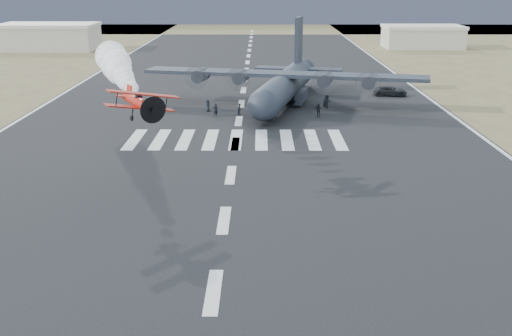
{
  "coord_description": "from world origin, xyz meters",
  "views": [
    {
      "loc": [
        2.85,
        -23.41,
        18.6
      ],
      "look_at": [
        2.53,
        25.06,
        4.0
      ],
      "focal_mm": 45.0,
      "sensor_mm": 36.0,
      "label": 1
    }
  ],
  "objects_px": {
    "crew_f": "(293,101)",
    "crew_a": "(215,110)",
    "crew_c": "(327,101)",
    "hangar_right": "(423,36)",
    "crew_b": "(269,102)",
    "support_vehicle": "(390,91)",
    "aerobatic_biplane": "(139,102)",
    "crew_g": "(325,104)",
    "hangar_left": "(49,36)",
    "crew_e": "(208,105)",
    "transport_aircraft": "(286,83)",
    "crew_h": "(240,109)",
    "crew_d": "(318,110)"
  },
  "relations": [
    {
      "from": "crew_f",
      "to": "crew_a",
      "type": "bearing_deg",
      "value": 107.29
    },
    {
      "from": "crew_c",
      "to": "hangar_right",
      "type": "bearing_deg",
      "value": -140.27
    },
    {
      "from": "crew_c",
      "to": "crew_b",
      "type": "bearing_deg",
      "value": -26.78
    },
    {
      "from": "support_vehicle",
      "to": "crew_f",
      "type": "height_order",
      "value": "crew_f"
    },
    {
      "from": "aerobatic_biplane",
      "to": "crew_a",
      "type": "height_order",
      "value": "aerobatic_biplane"
    },
    {
      "from": "hangar_right",
      "to": "crew_b",
      "type": "bearing_deg",
      "value": -117.37
    },
    {
      "from": "aerobatic_biplane",
      "to": "crew_g",
      "type": "height_order",
      "value": "aerobatic_biplane"
    },
    {
      "from": "hangar_left",
      "to": "crew_e",
      "type": "relative_size",
      "value": 14.32
    },
    {
      "from": "transport_aircraft",
      "to": "crew_h",
      "type": "bearing_deg",
      "value": -115.47
    },
    {
      "from": "transport_aircraft",
      "to": "crew_b",
      "type": "relative_size",
      "value": 24.24
    },
    {
      "from": "aerobatic_biplane",
      "to": "crew_a",
      "type": "relative_size",
      "value": 3.51
    },
    {
      "from": "crew_f",
      "to": "crew_h",
      "type": "height_order",
      "value": "crew_f"
    },
    {
      "from": "crew_c",
      "to": "crew_g",
      "type": "relative_size",
      "value": 1.17
    },
    {
      "from": "crew_c",
      "to": "crew_g",
      "type": "height_order",
      "value": "crew_c"
    },
    {
      "from": "crew_a",
      "to": "crew_b",
      "type": "height_order",
      "value": "crew_a"
    },
    {
      "from": "hangar_right",
      "to": "crew_e",
      "type": "height_order",
      "value": "hangar_right"
    },
    {
      "from": "crew_c",
      "to": "crew_d",
      "type": "relative_size",
      "value": 1.0
    },
    {
      "from": "support_vehicle",
      "to": "crew_g",
      "type": "bearing_deg",
      "value": 142.1
    },
    {
      "from": "support_vehicle",
      "to": "crew_d",
      "type": "xyz_separation_m",
      "value": [
        -12.93,
        -16.21,
        0.17
      ]
    },
    {
      "from": "crew_c",
      "to": "crew_e",
      "type": "bearing_deg",
      "value": -18.13
    },
    {
      "from": "crew_c",
      "to": "crew_d",
      "type": "bearing_deg",
      "value": 46.69
    },
    {
      "from": "hangar_left",
      "to": "crew_c",
      "type": "height_order",
      "value": "hangar_left"
    },
    {
      "from": "crew_a",
      "to": "crew_g",
      "type": "distance_m",
      "value": 16.38
    },
    {
      "from": "hangar_left",
      "to": "crew_a",
      "type": "relative_size",
      "value": 13.64
    },
    {
      "from": "crew_f",
      "to": "crew_e",
      "type": "bearing_deg",
      "value": 91.25
    },
    {
      "from": "aerobatic_biplane",
      "to": "crew_f",
      "type": "height_order",
      "value": "aerobatic_biplane"
    },
    {
      "from": "hangar_left",
      "to": "crew_e",
      "type": "distance_m",
      "value": 91.9
    },
    {
      "from": "crew_a",
      "to": "crew_b",
      "type": "distance_m",
      "value": 9.55
    },
    {
      "from": "hangar_right",
      "to": "crew_d",
      "type": "bearing_deg",
      "value": -111.96
    },
    {
      "from": "crew_d",
      "to": "support_vehicle",
      "type": "bearing_deg",
      "value": 49.03
    },
    {
      "from": "crew_e",
      "to": "crew_b",
      "type": "bearing_deg",
      "value": -109.92
    },
    {
      "from": "hangar_right",
      "to": "transport_aircraft",
      "type": "height_order",
      "value": "transport_aircraft"
    },
    {
      "from": "support_vehicle",
      "to": "crew_f",
      "type": "bearing_deg",
      "value": 130.63
    },
    {
      "from": "hangar_right",
      "to": "hangar_left",
      "type": "bearing_deg",
      "value": -177.08
    },
    {
      "from": "aerobatic_biplane",
      "to": "crew_h",
      "type": "bearing_deg",
      "value": 60.87
    },
    {
      "from": "hangar_right",
      "to": "crew_d",
      "type": "distance_m",
      "value": 94.15
    },
    {
      "from": "aerobatic_biplane",
      "to": "transport_aircraft",
      "type": "xyz_separation_m",
      "value": [
        14.02,
        42.71,
        -5.22
      ]
    },
    {
      "from": "hangar_left",
      "to": "crew_g",
      "type": "relative_size",
      "value": 15.4
    },
    {
      "from": "hangar_left",
      "to": "crew_c",
      "type": "bearing_deg",
      "value": -49.54
    },
    {
      "from": "support_vehicle",
      "to": "crew_b",
      "type": "relative_size",
      "value": 3.17
    },
    {
      "from": "aerobatic_biplane",
      "to": "transport_aircraft",
      "type": "bearing_deg",
      "value": 54.85
    },
    {
      "from": "hangar_left",
      "to": "crew_b",
      "type": "distance_m",
      "value": 94.43
    },
    {
      "from": "crew_f",
      "to": "crew_g",
      "type": "bearing_deg",
      "value": -111.73
    },
    {
      "from": "support_vehicle",
      "to": "crew_b",
      "type": "height_order",
      "value": "crew_b"
    },
    {
      "from": "hangar_right",
      "to": "crew_f",
      "type": "relative_size",
      "value": 11.05
    },
    {
      "from": "crew_a",
      "to": "crew_g",
      "type": "bearing_deg",
      "value": 170.55
    },
    {
      "from": "hangar_right",
      "to": "crew_g",
      "type": "bearing_deg",
      "value": -112.41
    },
    {
      "from": "aerobatic_biplane",
      "to": "crew_e",
      "type": "height_order",
      "value": "aerobatic_biplane"
    },
    {
      "from": "transport_aircraft",
      "to": "crew_g",
      "type": "height_order",
      "value": "transport_aircraft"
    },
    {
      "from": "aerobatic_biplane",
      "to": "crew_b",
      "type": "distance_m",
      "value": 41.57
    }
  ]
}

